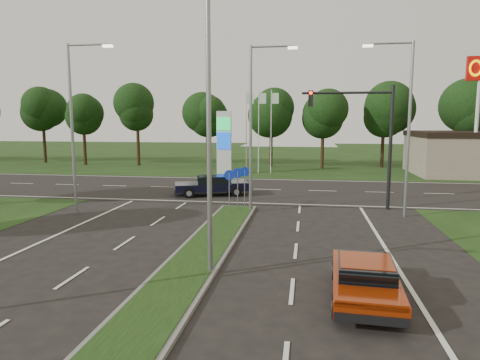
# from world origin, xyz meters

# --- Properties ---
(verge_far) EXTENTS (160.00, 50.00, 0.02)m
(verge_far) POSITION_xyz_m (0.00, 55.00, 0.00)
(verge_far) COLOR black
(verge_far) RESTS_ON ground
(cross_road) EXTENTS (160.00, 12.00, 0.02)m
(cross_road) POSITION_xyz_m (0.00, 24.00, 0.00)
(cross_road) COLOR black
(cross_road) RESTS_ON ground
(median_kerb) EXTENTS (2.00, 26.00, 0.12)m
(median_kerb) POSITION_xyz_m (0.00, 4.00, 0.06)
(median_kerb) COLOR slate
(median_kerb) RESTS_ON ground
(streetlight_median_near) EXTENTS (2.53, 0.22, 9.00)m
(streetlight_median_near) POSITION_xyz_m (1.00, 6.00, 5.08)
(streetlight_median_near) COLOR gray
(streetlight_median_near) RESTS_ON ground
(streetlight_median_far) EXTENTS (2.53, 0.22, 9.00)m
(streetlight_median_far) POSITION_xyz_m (1.00, 16.00, 5.08)
(streetlight_median_far) COLOR gray
(streetlight_median_far) RESTS_ON ground
(streetlight_left_far) EXTENTS (2.53, 0.22, 9.00)m
(streetlight_left_far) POSITION_xyz_m (-8.30, 14.00, 5.08)
(streetlight_left_far) COLOR gray
(streetlight_left_far) RESTS_ON ground
(streetlight_right_far) EXTENTS (2.53, 0.22, 9.00)m
(streetlight_right_far) POSITION_xyz_m (8.80, 16.00, 5.08)
(streetlight_right_far) COLOR gray
(streetlight_right_far) RESTS_ON ground
(traffic_signal) EXTENTS (5.10, 0.42, 7.00)m
(traffic_signal) POSITION_xyz_m (7.19, 18.00, 4.65)
(traffic_signal) COLOR black
(traffic_signal) RESTS_ON ground
(median_signs) EXTENTS (1.16, 1.76, 2.38)m
(median_signs) POSITION_xyz_m (0.00, 16.40, 1.71)
(median_signs) COLOR gray
(median_signs) RESTS_ON ground
(gas_pylon) EXTENTS (5.80, 1.26, 8.00)m
(gas_pylon) POSITION_xyz_m (-3.79, 33.05, 3.20)
(gas_pylon) COLOR silver
(gas_pylon) RESTS_ON ground
(mcdonalds_sign) EXTENTS (2.20, 0.47, 10.40)m
(mcdonalds_sign) POSITION_xyz_m (18.00, 31.97, 7.99)
(mcdonalds_sign) COLOR silver
(mcdonalds_sign) RESTS_ON ground
(treeline_far) EXTENTS (6.00, 6.00, 9.90)m
(treeline_far) POSITION_xyz_m (0.10, 39.93, 6.83)
(treeline_far) COLOR black
(treeline_far) RESTS_ON ground
(red_sedan) EXTENTS (2.00, 4.37, 1.18)m
(red_sedan) POSITION_xyz_m (5.53, 4.71, 0.63)
(red_sedan) COLOR #8F2607
(red_sedan) RESTS_ON ground
(navy_sedan) EXTENTS (5.29, 3.49, 1.35)m
(navy_sedan) POSITION_xyz_m (-2.51, 20.92, 0.72)
(navy_sedan) COLOR black
(navy_sedan) RESTS_ON ground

